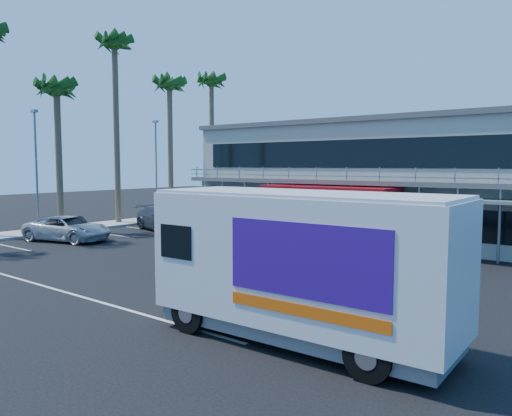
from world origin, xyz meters
The scene contains 15 objects.
ground centered at (0.00, 0.00, 0.00)m, with size 120.00×120.00×0.00m, color black.
building centered at (3.00, 14.94, 3.66)m, with size 22.40×12.00×7.30m.
curb_strip centered at (-15.00, 6.00, 0.08)m, with size 3.00×32.00×0.16m, color #A5A399.
palm_c centered at (-14.90, 3.00, 9.21)m, with size 2.80×2.80×10.75m.
palm_d centered at (-15.20, 8.00, 12.80)m, with size 2.80×2.80×14.75m.
palm_e centered at (-14.70, 13.00, 10.57)m, with size 2.80×2.80×12.25m.
palm_f centered at (-15.10, 18.50, 11.47)m, with size 2.80×2.80×13.25m.
light_pole_near centered at (-14.20, 1.00, 4.50)m, with size 0.50×0.25×8.09m.
light_pole_far centered at (-14.20, 11.00, 4.50)m, with size 0.50×0.25×8.09m.
red_truck centered at (2.30, 8.51, 1.86)m, with size 10.12×2.58×3.40m.
white_van centered at (9.99, -5.00, 2.07)m, with size 8.06×2.95×3.90m.
parked_car_b centered at (-10.77, 1.20, 0.70)m, with size 1.48×4.24×1.40m, color black.
parked_car_c centered at (-10.44, 0.80, 0.75)m, with size 2.48×5.38×1.50m, color #B9B9BB.
parked_car_d centered at (-9.50, 7.60, 0.83)m, with size 2.33×5.74×1.67m, color #303540.
parked_car_e centered at (-11.76, 9.69, 0.71)m, with size 1.67×4.15×1.41m, color gray.
Camera 1 is at (16.85, -15.64, 4.60)m, focal length 35.00 mm.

